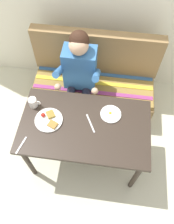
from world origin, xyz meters
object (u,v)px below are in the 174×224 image
at_px(plate_eggs, 111,114).
at_px(knife, 90,123).
at_px(table, 85,129).
at_px(person, 79,74).
at_px(couch, 94,86).
at_px(coffee_mug, 33,102).
at_px(fork, 21,145).
at_px(plate_breakfast, 49,120).

bearing_deg(plate_eggs, knife, -145.76).
xyz_separation_m(table, person, (-0.14, 0.59, 0.09)).
relative_size(person, plate_eggs, 6.20).
distance_m(table, knife, 0.10).
relative_size(couch, plate_eggs, 7.36).
distance_m(couch, person, 0.47).
distance_m(table, coffee_mug, 0.55).
xyz_separation_m(couch, fork, (-0.52, -1.03, 0.40)).
xyz_separation_m(person, plate_eggs, (0.37, -0.44, -0.00)).
relative_size(plate_breakfast, plate_eggs, 1.32).
xyz_separation_m(fork, knife, (0.57, 0.30, 0.00)).
bearing_deg(plate_breakfast, knife, 3.22).
relative_size(person, fork, 7.13).
height_order(couch, knife, couch).
relative_size(person, knife, 6.06).
bearing_deg(person, coffee_mug, -130.15).
distance_m(plate_eggs, fork, 0.85).
relative_size(couch, coffee_mug, 12.20).
height_order(plate_eggs, knife, plate_eggs).
height_order(table, plate_eggs, plate_eggs).
xyz_separation_m(couch, plate_breakfast, (-0.33, -0.76, 0.41)).
distance_m(couch, plate_breakfast, 0.93).
distance_m(couch, coffee_mug, 0.92).
bearing_deg(couch, person, -129.60).
height_order(couch, plate_breakfast, couch).
height_order(plate_eggs, coffee_mug, coffee_mug).
xyz_separation_m(table, plate_breakfast, (-0.33, 0.00, 0.09)).
distance_m(person, coffee_mug, 0.58).
relative_size(plate_breakfast, fork, 1.52).
relative_size(table, plate_eggs, 6.13).
bearing_deg(plate_eggs, fork, -150.85).
height_order(coffee_mug, knife, coffee_mug).
bearing_deg(table, plate_breakfast, 179.16).
xyz_separation_m(plate_eggs, fork, (-0.75, -0.42, -0.01)).
bearing_deg(couch, knife, -86.20).
distance_m(table, plate_eggs, 0.28).
bearing_deg(person, plate_eggs, -50.19).
distance_m(plate_eggs, knife, 0.21).
distance_m(couch, fork, 1.23).
height_order(table, knife, knife).
xyz_separation_m(couch, plate_eggs, (0.23, -0.62, 0.41)).
bearing_deg(knife, couch, 66.14).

